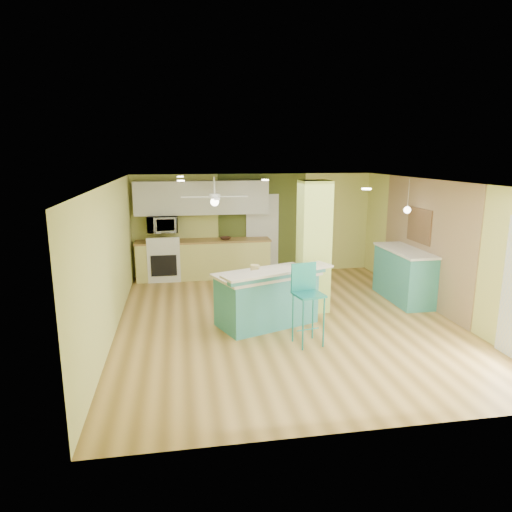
{
  "coord_description": "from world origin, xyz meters",
  "views": [
    {
      "loc": [
        -1.86,
        -7.7,
        2.97
      ],
      "look_at": [
        -0.48,
        0.4,
        1.13
      ],
      "focal_mm": 32.0,
      "sensor_mm": 36.0,
      "label": 1
    }
  ],
  "objects_px": {
    "fruit_bowl": "(225,238)",
    "canister": "(255,269)",
    "peninsula": "(267,297)",
    "side_counter": "(405,275)",
    "bar_stool": "(306,291)"
  },
  "relations": [
    {
      "from": "fruit_bowl",
      "to": "canister",
      "type": "distance_m",
      "value": 3.27
    },
    {
      "from": "peninsula",
      "to": "fruit_bowl",
      "type": "relative_size",
      "value": 7.99
    },
    {
      "from": "peninsula",
      "to": "side_counter",
      "type": "xyz_separation_m",
      "value": [
        3.07,
        0.89,
        0.04
      ]
    },
    {
      "from": "peninsula",
      "to": "side_counter",
      "type": "distance_m",
      "value": 3.2
    },
    {
      "from": "peninsula",
      "to": "side_counter",
      "type": "bearing_deg",
      "value": -4.98
    },
    {
      "from": "canister",
      "to": "side_counter",
      "type": "bearing_deg",
      "value": 14.67
    },
    {
      "from": "canister",
      "to": "peninsula",
      "type": "bearing_deg",
      "value": -7.3
    },
    {
      "from": "side_counter",
      "to": "fruit_bowl",
      "type": "bearing_deg",
      "value": 145.2
    },
    {
      "from": "peninsula",
      "to": "fruit_bowl",
      "type": "height_order",
      "value": "peninsula"
    },
    {
      "from": "fruit_bowl",
      "to": "canister",
      "type": "height_order",
      "value": "canister"
    },
    {
      "from": "side_counter",
      "to": "fruit_bowl",
      "type": "relative_size",
      "value": 6.21
    },
    {
      "from": "peninsula",
      "to": "fruit_bowl",
      "type": "bearing_deg",
      "value": 75.69
    },
    {
      "from": "fruit_bowl",
      "to": "canister",
      "type": "bearing_deg",
      "value": -86.84
    },
    {
      "from": "peninsula",
      "to": "canister",
      "type": "distance_m",
      "value": 0.55
    },
    {
      "from": "bar_stool",
      "to": "canister",
      "type": "relative_size",
      "value": 8.09
    }
  ]
}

